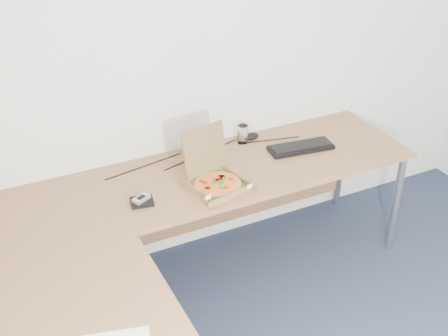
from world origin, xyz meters
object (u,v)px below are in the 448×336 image
keyboard (301,147)px  drinking_glass (243,134)px  pizza_box (216,181)px  desk (184,233)px  wallet (142,202)px

keyboard → drinking_glass: bearing=146.5°
pizza_box → drinking_glass: pizza_box is taller
desk → wallet: 0.33m
desk → drinking_glass: 0.97m
pizza_box → keyboard: size_ratio=0.83×
pizza_box → wallet: pizza_box is taller
desk → wallet: size_ratio=21.09×
keyboard → desk: bearing=-148.2°
pizza_box → drinking_glass: (0.37, 0.39, 0.02)m
pizza_box → wallet: bearing=163.7°
pizza_box → keyboard: (0.65, 0.15, -0.02)m
desk → keyboard: bearing=24.4°
desk → wallet: bearing=109.8°
desk → drinking_glass: (0.69, 0.68, 0.09)m
drinking_glass → wallet: size_ratio=0.99×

